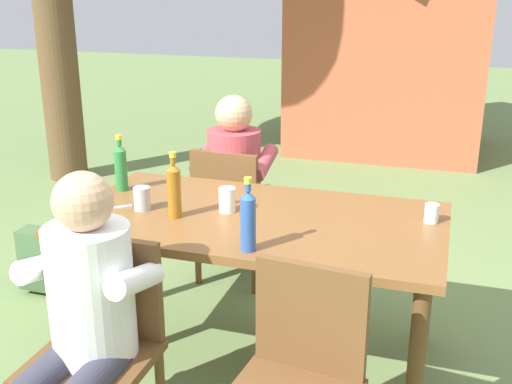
% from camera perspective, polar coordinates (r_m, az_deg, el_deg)
% --- Properties ---
extents(ground_plane, '(24.00, 24.00, 0.00)m').
position_cam_1_polar(ground_plane, '(3.29, 0.00, -14.76)').
color(ground_plane, '#6B844C').
extents(dining_table, '(1.74, 0.94, 0.76)m').
position_cam_1_polar(dining_table, '(2.97, 0.00, -3.80)').
color(dining_table, brown).
rests_on(dining_table, ground_plane).
extents(chair_near_left, '(0.44, 0.44, 0.87)m').
position_cam_1_polar(chair_near_left, '(2.58, -13.95, -12.86)').
color(chair_near_left, brown).
rests_on(chair_near_left, ground_plane).
extents(chair_far_left, '(0.47, 0.47, 0.87)m').
position_cam_1_polar(chair_far_left, '(3.83, -2.17, -1.48)').
color(chair_far_left, brown).
rests_on(chair_far_left, ground_plane).
extents(chair_near_right, '(0.49, 0.49, 0.87)m').
position_cam_1_polar(chair_near_right, '(2.31, 3.85, -16.36)').
color(chair_near_right, brown).
rests_on(chair_near_right, ground_plane).
extents(person_in_white_shirt, '(0.47, 0.61, 1.18)m').
position_cam_1_polar(person_in_white_shirt, '(2.42, -15.62, -10.71)').
color(person_in_white_shirt, white).
rests_on(person_in_white_shirt, ground_plane).
extents(person_in_plaid_shirt, '(0.47, 0.61, 1.18)m').
position_cam_1_polar(person_in_plaid_shirt, '(3.88, -1.58, 1.36)').
color(person_in_plaid_shirt, '#B7424C').
rests_on(person_in_plaid_shirt, ground_plane).
extents(bottle_green, '(0.06, 0.06, 0.30)m').
position_cam_1_polar(bottle_green, '(3.33, -12.19, 2.27)').
color(bottle_green, '#287A38').
rests_on(bottle_green, dining_table).
extents(bottle_blue, '(0.06, 0.06, 0.31)m').
position_cam_1_polar(bottle_blue, '(2.53, -0.73, -2.51)').
color(bottle_blue, '#2D56A3').
rests_on(bottle_blue, dining_table).
extents(bottle_amber, '(0.06, 0.06, 0.31)m').
position_cam_1_polar(bottle_amber, '(2.91, -7.46, 0.24)').
color(bottle_amber, '#996019').
rests_on(bottle_amber, dining_table).
extents(cup_steel, '(0.08, 0.08, 0.11)m').
position_cam_1_polar(cup_steel, '(3.05, -10.31, -0.58)').
color(cup_steel, '#B2B7BC').
rests_on(cup_steel, dining_table).
extents(cup_white, '(0.08, 0.08, 0.12)m').
position_cam_1_polar(cup_white, '(2.98, -2.63, -0.71)').
color(cup_white, white).
rests_on(cup_white, dining_table).
extents(cup_glass, '(0.07, 0.07, 0.09)m').
position_cam_1_polar(cup_glass, '(2.96, 15.68, -1.87)').
color(cup_glass, silver).
rests_on(cup_glass, dining_table).
extents(table_knife, '(0.19, 0.18, 0.01)m').
position_cam_1_polar(table_knife, '(3.10, -13.73, -1.53)').
color(table_knife, silver).
rests_on(table_knife, dining_table).
extents(backpack_by_near_side, '(0.29, 0.20, 0.38)m').
position_cam_1_polar(backpack_by_near_side, '(4.06, -18.74, -6.01)').
color(backpack_by_near_side, '#47663D').
rests_on(backpack_by_near_side, ground_plane).
extents(brick_kiosk, '(2.30, 1.92, 2.69)m').
position_cam_1_polar(brick_kiosk, '(7.15, 12.29, 15.15)').
color(brick_kiosk, '#B25638').
rests_on(brick_kiosk, ground_plane).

